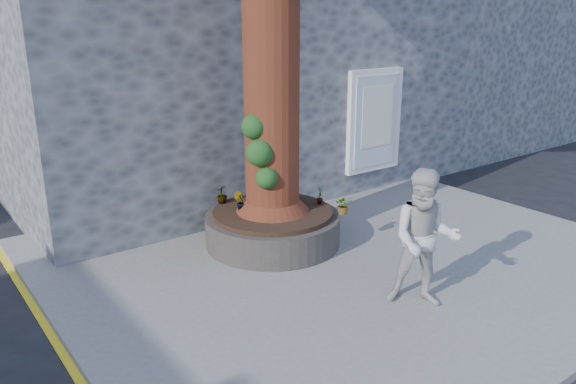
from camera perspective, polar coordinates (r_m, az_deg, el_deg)
ground at (r=7.94m, az=2.15°, el=-11.86°), size 120.00×120.00×0.00m
pavement at (r=9.46m, az=5.48°, el=-6.41°), size 9.00×8.00×0.12m
yellow_line at (r=7.58m, az=-22.06°, el=-14.83°), size 0.10×30.00×0.01m
stone_shop at (r=14.32m, az=-8.29°, el=14.53°), size 10.30×8.30×6.30m
neighbour_shop at (r=19.47m, az=13.55°, el=14.57°), size 6.00×8.00×6.00m
planter at (r=9.64m, az=-1.56°, el=-3.59°), size 2.30×2.30×0.60m
man at (r=10.47m, az=-7.71°, el=1.36°), size 0.66×0.45×1.75m
woman at (r=7.66m, az=13.72°, el=-4.65°), size 1.16×1.16×1.90m
shopping_bag at (r=10.69m, az=-5.82°, el=-2.37°), size 0.20×0.13×0.28m
plant_a at (r=9.80m, az=3.27°, el=-0.29°), size 0.21×0.22×0.34m
plant_b at (r=9.43m, az=-4.89°, el=-1.03°), size 0.27×0.26×0.35m
plant_c at (r=9.91m, az=-6.73°, el=-0.23°), size 0.23×0.23×0.32m
plant_d at (r=9.36m, az=5.69°, el=-1.30°), size 0.38×0.38×0.32m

